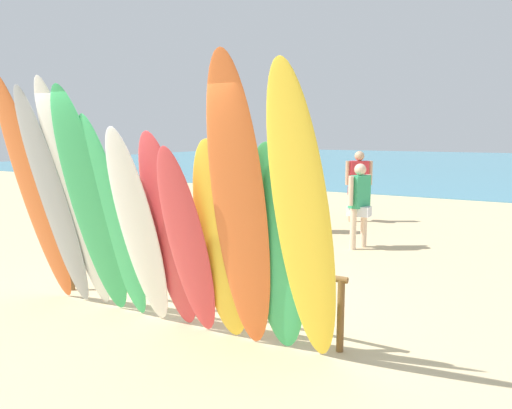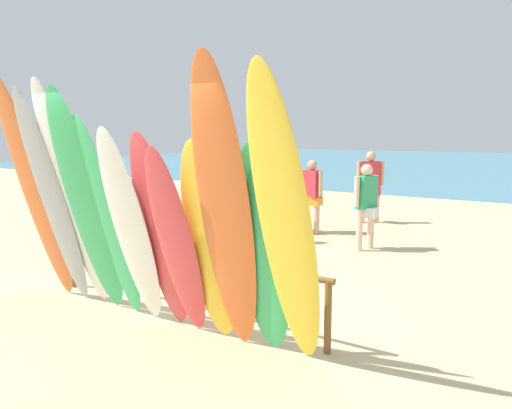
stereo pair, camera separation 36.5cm
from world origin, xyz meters
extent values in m
plane|color=#D3BC8C|center=(0.00, 14.00, 0.00)|extent=(60.00, 60.00, 0.00)
cube|color=teal|center=(0.00, 32.12, 0.01)|extent=(60.00, 40.00, 0.02)
cylinder|color=brown|center=(-1.89, 0.00, 0.36)|extent=(0.07, 0.07, 0.72)
cylinder|color=brown|center=(1.89, 0.00, 0.36)|extent=(0.07, 0.07, 0.72)
cylinder|color=brown|center=(0.00, 0.00, 0.72)|extent=(3.90, 0.06, 0.06)
ellipsoid|color=orange|center=(-1.72, -0.60, 1.38)|extent=(0.51, 0.87, 2.75)
ellipsoid|color=#999EA3|center=(-1.39, -0.59, 1.31)|extent=(0.47, 0.83, 2.62)
ellipsoid|color=white|center=(-1.08, -0.56, 1.35)|extent=(0.52, 0.91, 2.69)
ellipsoid|color=#38B266|center=(-0.78, -0.59, 1.30)|extent=(0.63, 0.90, 2.59)
ellipsoid|color=#38B266|center=(-0.50, -0.54, 1.15)|extent=(0.57, 0.79, 2.30)
ellipsoid|color=white|center=(-0.14, -0.56, 1.09)|extent=(0.51, 0.80, 2.17)
ellipsoid|color=#D13D42|center=(0.17, -0.45, 1.06)|extent=(0.59, 0.66, 2.13)
ellipsoid|color=#D13D42|center=(0.48, -0.53, 1.00)|extent=(0.46, 0.71, 1.99)
ellipsoid|color=yellow|center=(0.82, -0.44, 1.03)|extent=(0.57, 0.59, 2.06)
ellipsoid|color=orange|center=(1.11, -0.58, 1.39)|extent=(0.60, 0.82, 2.79)
ellipsoid|color=#38B266|center=(1.40, -0.39, 1.02)|extent=(0.54, 0.52, 2.03)
ellipsoid|color=yellow|center=(1.74, -0.57, 1.34)|extent=(0.59, 0.93, 2.67)
cylinder|color=#9E704C|center=(-1.45, 3.48, 0.40)|extent=(0.12, 0.12, 0.80)
cylinder|color=#9E704C|center=(-1.20, 3.70, 0.40)|extent=(0.12, 0.12, 0.80)
cube|color=orange|center=(-1.33, 3.59, 0.73)|extent=(0.43, 0.26, 0.19)
cube|color=#B23399|center=(-1.33, 3.59, 1.11)|extent=(0.45, 0.43, 0.62)
sphere|color=#9E704C|center=(-1.33, 3.59, 1.54)|extent=(0.23, 0.23, 0.23)
cylinder|color=#9E704C|center=(-1.53, 3.42, 1.15)|extent=(0.10, 0.10, 0.56)
cylinder|color=#9E704C|center=(-1.13, 3.76, 1.15)|extent=(0.10, 0.10, 0.56)
cylinder|color=tan|center=(-0.01, 6.94, 0.40)|extent=(0.12, 0.12, 0.81)
cylinder|color=tan|center=(-0.30, 6.77, 0.40)|extent=(0.12, 0.12, 0.81)
cube|color=#DB333D|center=(-0.16, 6.86, 0.74)|extent=(0.43, 0.27, 0.19)
cube|color=#DB333D|center=(-0.16, 6.86, 1.13)|extent=(0.47, 0.40, 0.63)
sphere|color=tan|center=(-0.16, 6.86, 1.56)|extent=(0.23, 0.23, 0.23)
cylinder|color=tan|center=(0.07, 6.99, 1.16)|extent=(0.10, 0.10, 0.56)
cylinder|color=tan|center=(-0.39, 6.72, 1.16)|extent=(0.10, 0.10, 0.56)
cylinder|color=#9E704C|center=(-1.51, 4.51, 0.39)|extent=(0.12, 0.12, 0.78)
cylinder|color=#9E704C|center=(-1.73, 4.74, 0.39)|extent=(0.12, 0.12, 0.78)
cube|color=#DB333D|center=(-1.62, 4.62, 0.71)|extent=(0.42, 0.26, 0.19)
cube|color=orange|center=(-1.62, 4.62, 1.08)|extent=(0.43, 0.43, 0.61)
sphere|color=#9E704C|center=(-1.62, 4.62, 1.49)|extent=(0.22, 0.22, 0.22)
cylinder|color=#9E704C|center=(-1.44, 4.44, 1.11)|extent=(0.09, 0.09, 0.54)
cylinder|color=#9E704C|center=(-1.80, 4.80, 1.11)|extent=(0.09, 0.09, 0.54)
cylinder|color=tan|center=(-0.92, 5.11, 0.37)|extent=(0.11, 0.11, 0.74)
cylinder|color=tan|center=(-0.63, 5.01, 0.37)|extent=(0.11, 0.11, 0.74)
cube|color=orange|center=(-0.77, 5.06, 0.68)|extent=(0.40, 0.25, 0.18)
cube|color=#DB333D|center=(-0.77, 5.06, 1.03)|extent=(0.43, 0.31, 0.58)
sphere|color=tan|center=(-0.77, 5.06, 1.43)|extent=(0.21, 0.21, 0.21)
cylinder|color=tan|center=(-1.01, 5.14, 1.07)|extent=(0.09, 0.09, 0.52)
cylinder|color=tan|center=(-0.54, 4.98, 1.07)|extent=(0.09, 0.09, 0.52)
cylinder|color=beige|center=(0.75, 4.38, 0.38)|extent=(0.11, 0.11, 0.75)
cylinder|color=beige|center=(0.65, 4.09, 0.38)|extent=(0.11, 0.11, 0.75)
cube|color=silver|center=(0.70, 4.24, 0.69)|extent=(0.40, 0.25, 0.18)
cube|color=#33A36B|center=(0.70, 4.24, 1.04)|extent=(0.32, 0.43, 0.59)
sphere|color=beige|center=(0.70, 4.24, 1.44)|extent=(0.21, 0.21, 0.21)
cylinder|color=beige|center=(0.79, 4.47, 1.08)|extent=(0.09, 0.09, 0.52)
cylinder|color=beige|center=(0.61, 4.00, 1.08)|extent=(0.09, 0.09, 0.52)
camera|label=1|loc=(3.39, -4.29, 2.10)|focal=34.32mm
camera|label=2|loc=(3.71, -4.11, 2.10)|focal=34.32mm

